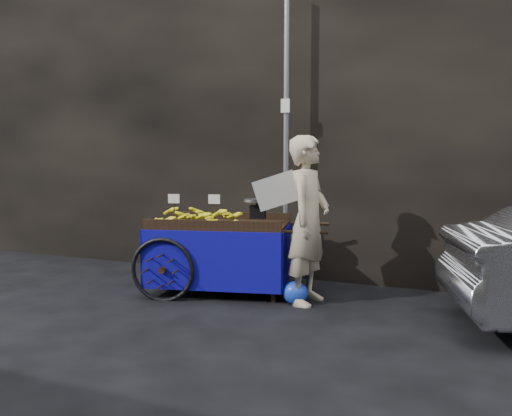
% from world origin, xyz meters
% --- Properties ---
extents(ground, '(80.00, 80.00, 0.00)m').
position_xyz_m(ground, '(0.00, 0.00, 0.00)').
color(ground, black).
rests_on(ground, ground).
extents(building_wall, '(13.50, 2.00, 5.00)m').
position_xyz_m(building_wall, '(0.39, 2.60, 2.50)').
color(building_wall, black).
rests_on(building_wall, ground).
extents(street_pole, '(0.12, 0.10, 4.00)m').
position_xyz_m(street_pole, '(0.30, 1.30, 2.01)').
color(street_pole, slate).
rests_on(street_pole, ground).
extents(banana_cart, '(2.52, 1.55, 1.28)m').
position_xyz_m(banana_cart, '(-0.38, 0.56, 0.79)').
color(banana_cart, black).
rests_on(banana_cart, ground).
extents(vendor, '(0.91, 0.75, 1.96)m').
position_xyz_m(vendor, '(0.87, 0.46, 0.98)').
color(vendor, '#C7B694').
rests_on(vendor, ground).
extents(plastic_bag, '(0.30, 0.24, 0.27)m').
position_xyz_m(plastic_bag, '(0.75, 0.34, 0.14)').
color(plastic_bag, blue).
rests_on(plastic_bag, ground).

